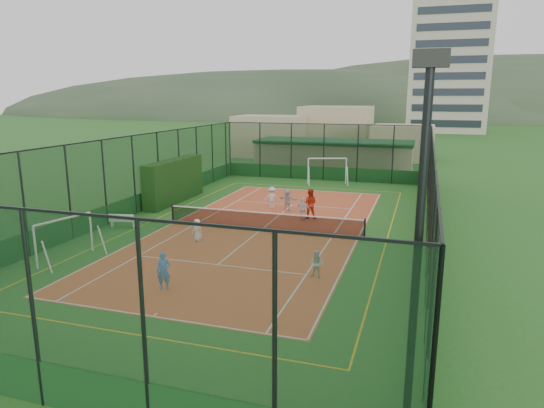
{
  "coord_description": "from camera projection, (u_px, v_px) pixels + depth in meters",
  "views": [
    {
      "loc": [
        8.61,
        -25.41,
        7.51
      ],
      "look_at": [
        0.18,
        1.2,
        1.2
      ],
      "focal_mm": 32.0,
      "sensor_mm": 36.0,
      "label": 1
    }
  ],
  "objects": [
    {
      "name": "ground",
      "position": [
        263.0,
        229.0,
        27.82
      ],
      "size": [
        300.0,
        300.0,
        0.0
      ],
      "primitive_type": "plane",
      "color": "#276522",
      "rests_on": "ground"
    },
    {
      "name": "coach",
      "position": [
        310.0,
        204.0,
        29.89
      ],
      "size": [
        0.97,
        0.79,
        1.86
      ],
      "primitive_type": "imported",
      "rotation": [
        0.0,
        0.0,
        3.23
      ],
      "color": "red",
      "rests_on": "court_slab"
    },
    {
      "name": "child_near_right",
      "position": [
        317.0,
        264.0,
        20.19
      ],
      "size": [
        0.62,
        0.51,
        1.19
      ],
      "primitive_type": "imported",
      "rotation": [
        0.0,
        0.0,
        -0.11
      ],
      "color": "silver",
      "rests_on": "court_slab"
    },
    {
      "name": "floodlight_ne",
      "position": [
        426.0,
        137.0,
        39.81
      ],
      "size": [
        0.6,
        0.26,
        8.25
      ],
      "primitive_type": null,
      "color": "black",
      "rests_on": "ground"
    },
    {
      "name": "perimeter_fence",
      "position": [
        263.0,
        186.0,
        27.26
      ],
      "size": [
        18.12,
        34.12,
        5.0
      ],
      "primitive_type": null,
      "color": "#113318",
      "rests_on": "ground"
    },
    {
      "name": "tennis_net",
      "position": [
        263.0,
        220.0,
        27.7
      ],
      "size": [
        11.67,
        0.12,
        1.06
      ],
      "primitive_type": null,
      "color": "black",
      "rests_on": "ground"
    },
    {
      "name": "child_far_back",
      "position": [
        288.0,
        200.0,
        31.99
      ],
      "size": [
        1.38,
        0.67,
        1.43
      ],
      "primitive_type": "imported",
      "rotation": [
        0.0,
        0.0,
        2.94
      ],
      "color": "silver",
      "rests_on": "court_slab"
    },
    {
      "name": "child_near_mid",
      "position": [
        164.0,
        271.0,
        18.98
      ],
      "size": [
        0.64,
        0.54,
        1.5
      ],
      "primitive_type": "imported",
      "rotation": [
        0.0,
        0.0,
        0.38
      ],
      "color": "#486FCE",
      "rests_on": "court_slab"
    },
    {
      "name": "tennis_balls",
      "position": [
        280.0,
        224.0,
        28.57
      ],
      "size": [
        4.6,
        0.76,
        0.07
      ],
      "color": "#CCE033",
      "rests_on": "court_slab"
    },
    {
      "name": "futsal_goal_near",
      "position": [
        65.0,
        239.0,
        22.41
      ],
      "size": [
        3.14,
        1.59,
        1.95
      ],
      "primitive_type": null,
      "rotation": [
        0.0,
        0.0,
        1.32
      ],
      "color": "white",
      "rests_on": "ground"
    },
    {
      "name": "distant_hills",
      "position": [
        401.0,
        117.0,
        167.29
      ],
      "size": [
        200.0,
        60.0,
        24.0
      ],
      "primitive_type": null,
      "color": "#384C33",
      "rests_on": "ground"
    },
    {
      "name": "futsal_goal_far",
      "position": [
        327.0,
        171.0,
        41.7
      ],
      "size": [
        3.52,
        1.97,
        2.18
      ],
      "primitive_type": null,
      "rotation": [
        0.0,
        0.0,
        0.31
      ],
      "color": "white",
      "rests_on": "ground"
    },
    {
      "name": "apartment_tower",
      "position": [
        449.0,
        56.0,
        97.22
      ],
      "size": [
        15.0,
        12.0,
        30.0
      ],
      "primitive_type": "cube",
      "color": "beige",
      "rests_on": "ground"
    },
    {
      "name": "child_far_right",
      "position": [
        303.0,
        209.0,
        29.48
      ],
      "size": [
        0.85,
        0.42,
        1.41
      ],
      "primitive_type": "imported",
      "rotation": [
        0.0,
        0.0,
        3.23
      ],
      "color": "silver",
      "rests_on": "court_slab"
    },
    {
      "name": "child_near_left",
      "position": [
        197.0,
        230.0,
        25.33
      ],
      "size": [
        0.6,
        0.41,
        1.17
      ],
      "primitive_type": "imported",
      "rotation": [
        0.0,
        0.0,
        -0.07
      ],
      "color": "white",
      "rests_on": "court_slab"
    },
    {
      "name": "floodlight_se",
      "position": [
        416.0,
        282.0,
        8.94
      ],
      "size": [
        0.6,
        0.26,
        8.25
      ],
      "primitive_type": null,
      "color": "black",
      "rests_on": "ground"
    },
    {
      "name": "court_slab",
      "position": [
        263.0,
        228.0,
        27.81
      ],
      "size": [
        11.17,
        23.97,
        0.01
      ],
      "primitive_type": "cube",
      "color": "#C14C2B",
      "rests_on": "ground"
    },
    {
      "name": "white_bench",
      "position": [
        123.0,
        220.0,
        27.99
      ],
      "size": [
        1.54,
        0.71,
        0.84
      ],
      "primitive_type": null,
      "rotation": [
        0.0,
        0.0,
        0.21
      ],
      "color": "white",
      "rests_on": "ground"
    },
    {
      "name": "clubhouse",
      "position": [
        334.0,
        156.0,
        47.92
      ],
      "size": [
        15.2,
        7.2,
        3.15
      ],
      "primitive_type": null,
      "color": "tan",
      "rests_on": "ground"
    },
    {
      "name": "hedge_left",
      "position": [
        174.0,
        181.0,
        34.46
      ],
      "size": [
        1.04,
        6.93,
        3.03
      ],
      "primitive_type": "cube",
      "color": "black",
      "rests_on": "ground"
    },
    {
      "name": "child_far_left",
      "position": [
        272.0,
        198.0,
        32.56
      ],
      "size": [
        1.07,
        0.81,
        1.48
      ],
      "primitive_type": "imported",
      "rotation": [
        0.0,
        0.0,
        3.44
      ],
      "color": "silver",
      "rests_on": "court_slab"
    }
  ]
}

